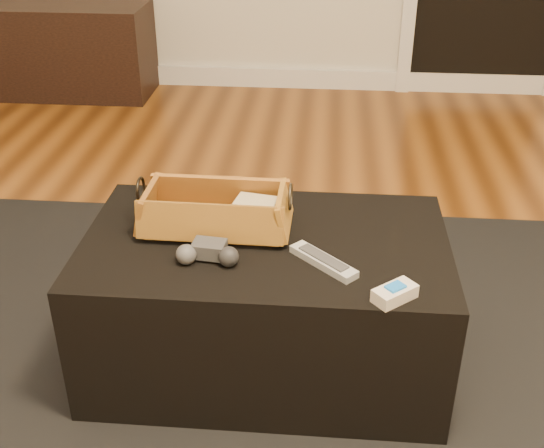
# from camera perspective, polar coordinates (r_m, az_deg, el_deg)

# --- Properties ---
(floor) EXTENTS (5.00, 5.50, 0.01)m
(floor) POSITION_cam_1_polar(r_m,az_deg,el_deg) (2.08, -7.35, -12.76)
(floor) COLOR brown
(floor) RESTS_ON ground
(baseboard) EXTENTS (5.00, 0.04, 0.12)m
(baseboard) POSITION_cam_1_polar(r_m,az_deg,el_deg) (4.45, -0.35, 12.15)
(baseboard) COLOR white
(baseboard) RESTS_ON floor
(media_cabinet) EXTENTS (1.38, 0.45, 0.54)m
(media_cabinet) POSITION_cam_1_polar(r_m,az_deg,el_deg) (4.52, -19.04, 13.67)
(media_cabinet) COLOR black
(media_cabinet) RESTS_ON floor
(area_rug) EXTENTS (2.60, 2.00, 0.01)m
(area_rug) POSITION_cam_1_polar(r_m,az_deg,el_deg) (2.07, -0.64, -12.17)
(area_rug) COLOR black
(area_rug) RESTS_ON floor
(ottoman) EXTENTS (1.00, 0.60, 0.42)m
(ottoman) POSITION_cam_1_polar(r_m,az_deg,el_deg) (1.98, -0.53, -6.52)
(ottoman) COLOR black
(ottoman) RESTS_ON area_rug
(tv_remote) EXTENTS (0.22, 0.07, 0.02)m
(tv_remote) POSITION_cam_1_polar(r_m,az_deg,el_deg) (1.90, -5.42, 0.16)
(tv_remote) COLOR black
(tv_remote) RESTS_ON wicker_basket
(cloth_bundle) EXTENTS (0.13, 0.10, 0.06)m
(cloth_bundle) POSITION_cam_1_polar(r_m,az_deg,el_deg) (1.91, -1.32, 1.18)
(cloth_bundle) COLOR tan
(cloth_bundle) RESTS_ON wicker_basket
(wicker_basket) EXTENTS (0.42, 0.23, 0.15)m
(wicker_basket) POSITION_cam_1_polar(r_m,az_deg,el_deg) (1.90, -4.74, 0.97)
(wicker_basket) COLOR #AB7326
(wicker_basket) RESTS_ON ottoman
(game_controller) EXTENTS (0.16, 0.09, 0.05)m
(game_controller) POSITION_cam_1_polar(r_m,az_deg,el_deg) (1.76, -5.37, -2.42)
(game_controller) COLOR #333436
(game_controller) RESTS_ON ottoman
(silver_remote) EXTENTS (0.18, 0.18, 0.02)m
(silver_remote) POSITION_cam_1_polar(r_m,az_deg,el_deg) (1.75, 4.32, -3.11)
(silver_remote) COLOR #B8BCC1
(silver_remote) RESTS_ON ottoman
(cream_gadget) EXTENTS (0.12, 0.11, 0.04)m
(cream_gadget) POSITION_cam_1_polar(r_m,az_deg,el_deg) (1.64, 10.23, -5.72)
(cream_gadget) COLOR beige
(cream_gadget) RESTS_ON ottoman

